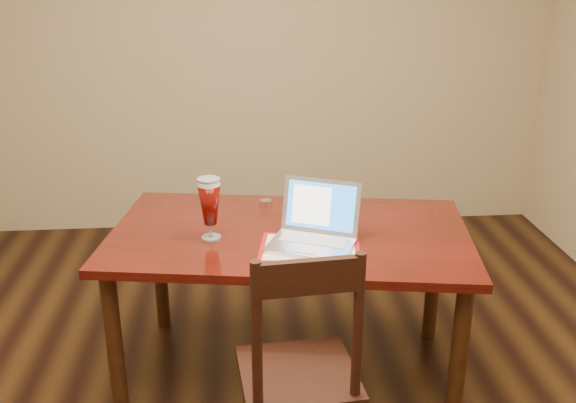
{
  "coord_description": "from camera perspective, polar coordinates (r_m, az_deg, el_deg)",
  "views": [
    {
      "loc": [
        -0.08,
        -2.22,
        1.98
      ],
      "look_at": [
        0.15,
        0.49,
        0.95
      ],
      "focal_mm": 40.0,
      "sensor_mm": 36.0,
      "label": 1
    }
  ],
  "objects": [
    {
      "name": "dining_chair",
      "position": [
        2.54,
        1.08,
        -15.04
      ],
      "size": [
        0.48,
        0.47,
        1.05
      ],
      "rotation": [
        0.0,
        0.0,
        0.1
      ],
      "color": "black",
      "rests_on": "ground"
    },
    {
      "name": "room_shell",
      "position": [
        2.23,
        -2.79,
        15.2
      ],
      "size": [
        4.51,
        5.01,
        2.71
      ],
      "color": "tan",
      "rests_on": "ground"
    },
    {
      "name": "dining_table",
      "position": [
        3.03,
        0.03,
        -4.15
      ],
      "size": [
        1.79,
        1.19,
        1.07
      ],
      "rotation": [
        0.0,
        0.0,
        -0.16
      ],
      "color": "#520D0A",
      "rests_on": "ground"
    }
  ]
}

